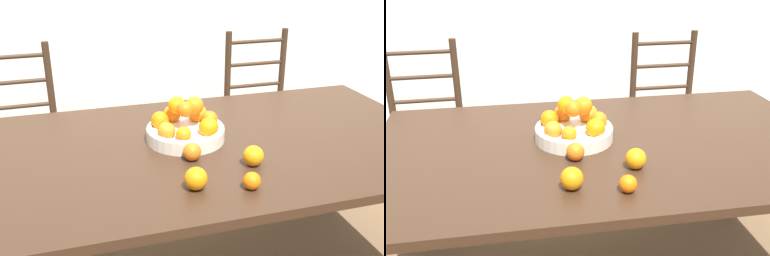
% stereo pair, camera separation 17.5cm
% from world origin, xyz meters
% --- Properties ---
extents(dining_table, '(1.89, 1.09, 0.73)m').
position_xyz_m(dining_table, '(0.00, 0.00, 0.66)').
color(dining_table, '#382316').
rests_on(dining_table, ground_plane).
extents(fruit_bowl, '(0.32, 0.32, 0.18)m').
position_xyz_m(fruit_bowl, '(-0.13, 0.06, 0.79)').
color(fruit_bowl, silver).
rests_on(fruit_bowl, dining_table).
extents(orange_loose_0, '(0.07, 0.07, 0.07)m').
position_xyz_m(orange_loose_0, '(-0.16, -0.13, 0.77)').
color(orange_loose_0, orange).
rests_on(orange_loose_0, dining_table).
extents(orange_loose_1, '(0.08, 0.08, 0.08)m').
position_xyz_m(orange_loose_1, '(0.05, -0.23, 0.77)').
color(orange_loose_1, orange).
rests_on(orange_loose_1, dining_table).
extents(orange_loose_2, '(0.08, 0.08, 0.08)m').
position_xyz_m(orange_loose_2, '(-0.20, -0.34, 0.77)').
color(orange_loose_2, orange).
rests_on(orange_loose_2, dining_table).
extents(orange_loose_3, '(0.06, 0.06, 0.06)m').
position_xyz_m(orange_loose_3, '(-0.03, -0.39, 0.76)').
color(orange_loose_3, orange).
rests_on(orange_loose_3, dining_table).
extents(chair_left, '(0.43, 0.41, 0.99)m').
position_xyz_m(chair_left, '(-0.86, 0.86, 0.48)').
color(chair_left, '#382619').
rests_on(chair_left, ground_plane).
extents(chair_right, '(0.42, 0.40, 0.99)m').
position_xyz_m(chair_right, '(0.60, 0.86, 0.48)').
color(chair_right, '#382619').
rests_on(chair_right, ground_plane).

